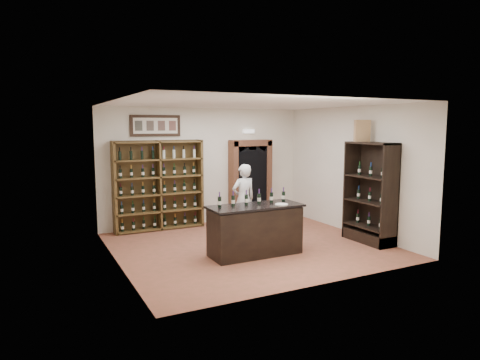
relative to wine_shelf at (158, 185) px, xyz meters
name	(u,v)px	position (x,y,z in m)	size (l,w,h in m)	color
floor	(250,246)	(1.30, -2.33, -1.10)	(5.50, 5.50, 0.00)	#9A4E3D
ceiling	(250,104)	(1.30, -2.33, 1.90)	(5.50, 5.50, 0.00)	white
wall_back	(205,166)	(1.30, 0.17, 0.40)	(5.50, 0.04, 3.00)	silver
wall_left	(116,184)	(-1.45, -2.33, 0.40)	(0.04, 5.00, 3.00)	silver
wall_right	(352,170)	(4.05, -2.33, 0.40)	(0.04, 5.00, 3.00)	silver
wine_shelf	(158,185)	(0.00, 0.00, 0.00)	(2.20, 0.38, 2.20)	brown
framed_picture	(155,126)	(0.00, 0.14, 1.45)	(1.25, 0.04, 0.52)	black
arched_doorway	(250,178)	(2.55, 0.00, 0.04)	(1.17, 0.35, 2.17)	black
emergency_light	(249,131)	(2.55, 0.09, 1.30)	(0.30, 0.10, 0.10)	white
tasting_counter	(255,230)	(1.10, -2.93, -0.61)	(1.88, 0.78, 1.00)	black
counter_bottle_0	(220,202)	(0.38, -2.83, 0.01)	(0.07, 0.07, 0.30)	black
counter_bottle_1	(233,201)	(0.67, -2.83, 0.01)	(0.07, 0.07, 0.30)	black
counter_bottle_2	(246,200)	(0.96, -2.83, 0.01)	(0.07, 0.07, 0.30)	black
counter_bottle_3	(259,198)	(1.24, -2.83, 0.01)	(0.07, 0.07, 0.30)	black
counter_bottle_4	(271,197)	(1.53, -2.83, 0.01)	(0.07, 0.07, 0.30)	black
counter_bottle_5	(283,196)	(1.82, -2.83, 0.01)	(0.07, 0.07, 0.30)	black
side_cabinet	(371,208)	(3.82, -3.23, -0.35)	(0.48, 1.20, 2.20)	black
shopkeeper	(244,199)	(1.67, -1.32, -0.27)	(0.60, 0.40, 1.66)	silver
plate	(281,204)	(1.57, -3.14, -0.09)	(0.26, 0.26, 0.02)	beige
wine_crate	(362,131)	(3.79, -2.93, 1.34)	(0.34, 0.14, 0.48)	tan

